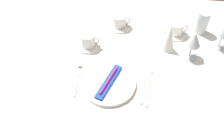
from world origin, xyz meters
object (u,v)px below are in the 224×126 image
object	(u,v)px
toothbrush_package	(109,81)
wine_glass_centre	(194,41)
fork_outer	(78,77)
drink_tumbler	(202,24)
dinner_knife	(142,84)
napkin_folded	(169,39)
coffee_cup_right	(88,40)
dinner_plate	(109,84)
coffee_cup_left	(177,28)
coffee_cup_far	(120,20)
spoon_soup	(149,82)

from	to	relation	value
toothbrush_package	wine_glass_centre	bearing A→B (deg)	31.59
fork_outer	drink_tumbler	size ratio (longest dim) A/B	1.63
fork_outer	wine_glass_centre	distance (m)	0.58
toothbrush_package	dinner_knife	xyz separation A→B (m)	(0.15, 0.02, -0.02)
wine_glass_centre	napkin_folded	bearing A→B (deg)	160.65
dinner_knife	napkin_folded	bearing A→B (deg)	64.82
toothbrush_package	wine_glass_centre	size ratio (longest dim) A/B	1.38
wine_glass_centre	napkin_folded	distance (m)	0.12
coffee_cup_right	dinner_knife	bearing A→B (deg)	-36.70
toothbrush_package	wine_glass_centre	distance (m)	0.46
dinner_plate	fork_outer	distance (m)	0.15
coffee_cup_left	fork_outer	bearing A→B (deg)	-141.48
dinner_plate	napkin_folded	size ratio (longest dim) A/B	1.71
coffee_cup_right	coffee_cup_far	xyz separation A→B (m)	(0.14, 0.18, -0.00)
fork_outer	wine_glass_centre	size ratio (longest dim) A/B	1.38
coffee_cup_far	drink_tumbler	size ratio (longest dim) A/B	0.78
spoon_soup	coffee_cup_right	size ratio (longest dim) A/B	2.31
dinner_plate	toothbrush_package	distance (m)	0.02
dinner_knife	drink_tumbler	xyz separation A→B (m)	(0.30, 0.42, 0.05)
drink_tumbler	coffee_cup_left	bearing A→B (deg)	-164.82
coffee_cup_far	dinner_knife	bearing A→B (deg)	-69.81
spoon_soup	drink_tumbler	distance (m)	0.49
coffee_cup_right	wine_glass_centre	size ratio (longest dim) A/B	0.63
coffee_cup_right	drink_tumbler	world-z (taller)	drink_tumbler
coffee_cup_far	wine_glass_centre	distance (m)	0.43
fork_outer	coffee_cup_right	size ratio (longest dim) A/B	2.17
dinner_knife	coffee_cup_left	size ratio (longest dim) A/B	2.20
coffee_cup_left	spoon_soup	bearing A→B (deg)	-110.32
napkin_folded	dinner_knife	bearing A→B (deg)	-115.18
dinner_plate	spoon_soup	bearing A→B (deg)	11.15
dinner_plate	fork_outer	world-z (taller)	dinner_plate
dinner_knife	coffee_cup_far	xyz separation A→B (m)	(-0.15, 0.40, 0.04)
dinner_plate	coffee_cup_left	world-z (taller)	coffee_cup_left
spoon_soup	coffee_cup_left	distance (m)	0.39
fork_outer	coffee_cup_right	xyz separation A→B (m)	(0.01, 0.21, 0.04)
dinner_plate	coffee_cup_far	bearing A→B (deg)	89.19
fork_outer	coffee_cup_left	xyz separation A→B (m)	(0.47, 0.37, 0.04)
napkin_folded	spoon_soup	bearing A→B (deg)	-110.17
toothbrush_package	fork_outer	size ratio (longest dim) A/B	1.00
fork_outer	coffee_cup_left	size ratio (longest dim) A/B	1.97
fork_outer	spoon_soup	bearing A→B (deg)	1.44
dinner_knife	dinner_plate	bearing A→B (deg)	-171.18
toothbrush_package	coffee_cup_far	distance (m)	0.43
drink_tumbler	dinner_plate	bearing A→B (deg)	-136.06
dinner_plate	coffee_cup_left	distance (m)	0.52
dinner_knife	coffee_cup_left	world-z (taller)	coffee_cup_left
coffee_cup_far	wine_glass_centre	size ratio (longest dim) A/B	0.66
fork_outer	spoon_soup	xyz separation A→B (m)	(0.34, 0.01, 0.00)
toothbrush_package	spoon_soup	xyz separation A→B (m)	(0.18, 0.04, -0.02)
drink_tumbler	wine_glass_centre	bearing A→B (deg)	-109.69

